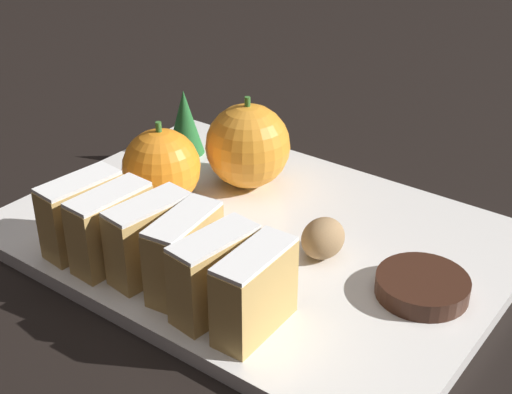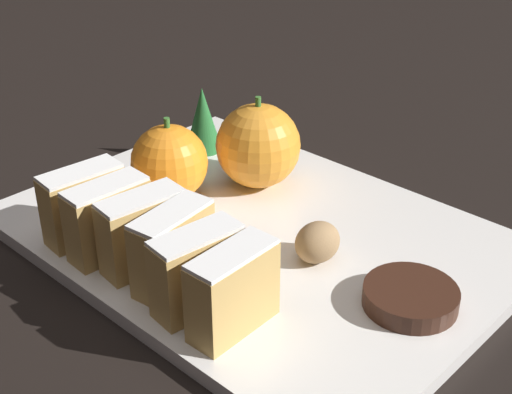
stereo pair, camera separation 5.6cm
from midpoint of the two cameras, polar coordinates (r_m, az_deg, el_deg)
ground_plane at (r=0.58m, az=-2.76°, el=-3.71°), size 6.00×6.00×0.00m
serving_platter at (r=0.58m, az=-2.77°, el=-3.21°), size 0.28×0.39×0.01m
stollen_slice_front at (r=0.46m, az=-3.63°, el=-7.67°), size 0.06×0.03×0.06m
stollen_slice_second at (r=0.47m, az=-6.70°, el=-6.25°), size 0.07×0.03×0.06m
stollen_slice_third at (r=0.50m, az=-8.97°, el=-4.57°), size 0.07×0.03×0.06m
stollen_slice_fourth at (r=0.52m, az=-11.56°, el=-3.36°), size 0.07×0.03×0.06m
stollen_slice_fifth at (r=0.54m, az=-14.44°, el=-2.50°), size 0.06×0.03×0.06m
stollen_slice_sixth at (r=0.56m, az=-16.53°, el=-1.40°), size 0.07×0.03×0.06m
orange_near at (r=0.63m, az=-3.22°, el=4.05°), size 0.08×0.08×0.08m
orange_far at (r=0.61m, az=-10.20°, el=2.29°), size 0.07×0.07×0.07m
walnut at (r=0.53m, az=2.47°, el=-3.36°), size 0.04×0.03×0.03m
chocolate_cookie at (r=0.50m, az=9.90°, el=-7.33°), size 0.07×0.07×0.01m
evergreen_sprig at (r=0.69m, az=-8.04°, el=5.91°), size 0.04×0.04×0.06m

